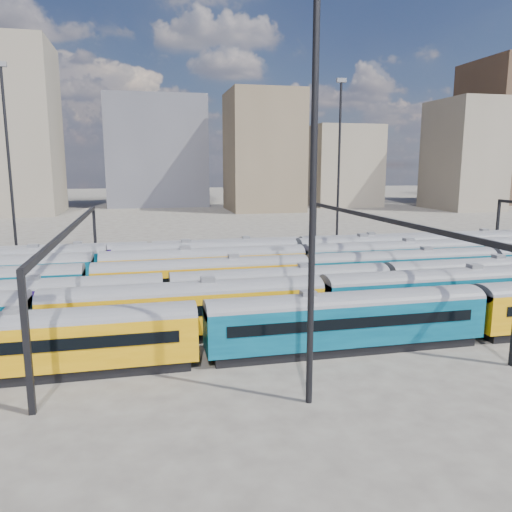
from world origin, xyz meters
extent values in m
plane|color=#443F39|center=(0.00, 0.00, 0.00)|extent=(500.00, 500.00, 0.00)
cube|color=black|center=(-20.79, -15.00, 0.36)|extent=(19.37, 2.51, 0.71)
cube|color=#AD7406|center=(-20.79, -15.00, 2.19)|extent=(20.38, 2.96, 2.96)
cylinder|color=#4C4C51|center=(-20.79, -15.00, 3.67)|extent=(20.38, 2.96, 2.96)
cube|color=black|center=(-20.79, -16.50, 2.55)|extent=(17.94, 0.06, 0.76)
cube|color=black|center=(-20.79, -13.50, 2.55)|extent=(17.94, 0.06, 0.76)
cube|color=slate|center=(-20.79, -15.00, 4.46)|extent=(1.02, 0.92, 0.36)
cube|color=black|center=(0.20, -15.00, 0.36)|extent=(19.37, 2.51, 0.71)
cube|color=#05374C|center=(0.20, -15.00, 2.19)|extent=(20.38, 2.96, 2.96)
cylinder|color=#4C4C51|center=(0.20, -15.00, 3.67)|extent=(20.38, 2.96, 2.96)
cube|color=black|center=(0.20, -16.50, 2.55)|extent=(17.94, 0.06, 0.76)
cube|color=black|center=(0.20, -13.50, 2.55)|extent=(17.94, 0.06, 0.76)
cube|color=slate|center=(0.20, -15.00, 4.46)|extent=(1.02, 0.92, 0.36)
cube|color=black|center=(-10.82, -10.00, 0.37)|extent=(20.11, 2.61, 0.74)
cube|color=#AD7406|center=(-10.82, -10.00, 2.28)|extent=(21.17, 3.07, 3.07)
cylinder|color=#4C4C51|center=(-10.82, -10.00, 3.81)|extent=(21.17, 3.07, 3.07)
cube|color=black|center=(-10.82, -11.55, 2.64)|extent=(18.63, 0.06, 0.79)
cube|color=black|center=(-10.82, -8.45, 2.64)|extent=(18.63, 0.06, 0.79)
cube|color=slate|center=(-10.82, -10.00, 4.63)|extent=(1.06, 0.95, 0.37)
cube|color=black|center=(10.95, -10.00, 0.37)|extent=(20.11, 2.61, 0.74)
cube|color=#05374C|center=(10.95, -10.00, 2.28)|extent=(21.17, 3.07, 3.07)
cylinder|color=#4C4C51|center=(10.95, -10.00, 3.81)|extent=(21.17, 3.07, 3.07)
cube|color=black|center=(10.95, -11.55, 2.64)|extent=(18.63, 0.06, 0.79)
cube|color=black|center=(10.95, -8.45, 2.64)|extent=(18.63, 0.06, 0.79)
cube|color=slate|center=(10.95, -10.00, 4.63)|extent=(1.06, 0.95, 0.37)
cube|color=black|center=(-22.30, -5.00, 0.35)|extent=(18.80, 2.44, 0.69)
cube|color=#160739|center=(-22.30, -5.00, 2.13)|extent=(19.79, 2.87, 2.87)
cylinder|color=#4C4C51|center=(-22.30, -5.00, 3.56)|extent=(19.79, 2.87, 2.87)
cube|color=black|center=(-22.30, -6.45, 2.47)|extent=(17.42, 0.06, 0.74)
cube|color=black|center=(-22.30, -3.55, 2.47)|extent=(17.42, 0.06, 0.74)
cube|color=slate|center=(-22.30, -5.00, 4.33)|extent=(0.99, 0.89, 0.35)
cube|color=black|center=(-1.91, -5.00, 0.35)|extent=(18.80, 2.44, 0.69)
cube|color=#AD7406|center=(-1.91, -5.00, 2.13)|extent=(19.79, 2.87, 2.87)
cylinder|color=#4C4C51|center=(-1.91, -5.00, 3.56)|extent=(19.79, 2.87, 2.87)
cube|color=black|center=(-1.91, -6.45, 2.47)|extent=(17.42, 0.06, 0.74)
cube|color=black|center=(-1.91, -3.55, 2.47)|extent=(17.42, 0.06, 0.74)
cube|color=slate|center=(-1.91, -5.00, 4.33)|extent=(0.99, 0.89, 0.35)
cube|color=black|center=(18.48, -5.00, 0.35)|extent=(18.80, 2.44, 0.69)
cube|color=#05374C|center=(18.48, -5.00, 2.13)|extent=(19.79, 2.87, 2.87)
cylinder|color=#4C4C51|center=(18.48, -5.00, 3.56)|extent=(19.79, 2.87, 2.87)
cube|color=black|center=(18.48, -6.45, 2.47)|extent=(17.42, 0.06, 0.74)
cube|color=black|center=(18.48, -3.55, 2.47)|extent=(17.42, 0.06, 0.74)
cube|color=slate|center=(18.48, -5.00, 4.33)|extent=(0.99, 0.89, 0.35)
cube|color=black|center=(-8.38, 0.00, 0.36)|extent=(19.57, 2.54, 0.72)
cube|color=#AD7406|center=(-8.38, 0.00, 2.21)|extent=(20.60, 2.99, 2.99)
cylinder|color=#4C4C51|center=(-8.38, 0.00, 3.71)|extent=(20.60, 2.99, 2.99)
cube|color=black|center=(-8.38, -1.51, 2.57)|extent=(18.13, 0.06, 0.77)
cube|color=black|center=(-8.38, 1.51, 2.57)|extent=(18.13, 0.06, 0.77)
cube|color=slate|center=(-8.38, 0.00, 4.50)|extent=(1.03, 0.93, 0.36)
cube|color=black|center=(12.82, 0.00, 0.36)|extent=(19.57, 2.54, 0.72)
cube|color=#05374C|center=(12.82, 0.00, 2.21)|extent=(20.60, 2.99, 2.99)
cylinder|color=#4C4C51|center=(12.82, 0.00, 3.71)|extent=(20.60, 2.99, 2.99)
cube|color=black|center=(12.82, -1.51, 2.57)|extent=(18.13, 0.06, 0.77)
cube|color=black|center=(12.82, 1.51, 2.57)|extent=(18.13, 0.06, 0.77)
cube|color=slate|center=(12.82, 0.00, 4.50)|extent=(1.03, 0.93, 0.36)
cube|color=black|center=(-7.60, 5.00, 0.38)|extent=(20.42, 2.65, 0.75)
cube|color=#AD7406|center=(-7.60, 5.00, 2.31)|extent=(21.49, 3.12, 3.12)
cylinder|color=#4C4C51|center=(-7.60, 5.00, 3.87)|extent=(21.49, 3.12, 3.12)
cube|color=black|center=(-7.60, 3.42, 2.68)|extent=(18.91, 0.06, 0.81)
cube|color=black|center=(-7.60, 6.58, 2.68)|extent=(18.91, 0.06, 0.81)
cube|color=slate|center=(-7.60, 5.00, 4.70)|extent=(1.07, 0.97, 0.38)
cube|color=black|center=(14.49, 5.00, 0.38)|extent=(20.42, 2.65, 0.75)
cube|color=#05374C|center=(14.49, 5.00, 2.31)|extent=(21.49, 3.12, 3.12)
cylinder|color=#4C4C51|center=(14.49, 5.00, 3.87)|extent=(21.49, 3.12, 3.12)
cube|color=black|center=(14.49, 3.42, 2.68)|extent=(18.91, 0.06, 0.81)
cube|color=black|center=(14.49, 6.58, 2.68)|extent=(18.91, 0.06, 0.81)
cube|color=slate|center=(14.49, 5.00, 4.70)|extent=(1.07, 0.97, 0.38)
cube|color=black|center=(-28.56, 10.00, 0.37)|extent=(20.15, 2.61, 0.74)
cube|color=#05374C|center=(-28.56, 10.00, 2.28)|extent=(21.22, 3.08, 3.08)
cylinder|color=#4C4C51|center=(-28.56, 10.00, 3.82)|extent=(21.22, 3.08, 3.08)
cube|color=black|center=(-28.56, 8.44, 2.65)|extent=(18.67, 0.06, 0.80)
cube|color=black|center=(-28.56, 11.56, 2.65)|extent=(18.67, 0.06, 0.80)
cube|color=slate|center=(-28.56, 10.00, 4.64)|extent=(1.06, 0.95, 0.37)
cube|color=black|center=(-6.74, 10.00, 0.37)|extent=(20.15, 2.61, 0.74)
cube|color=#160739|center=(-6.74, 10.00, 2.28)|extent=(21.22, 3.08, 3.08)
cylinder|color=#4C4C51|center=(-6.74, 10.00, 3.82)|extent=(21.22, 3.08, 3.08)
cube|color=black|center=(-6.74, 8.44, 2.65)|extent=(18.67, 0.06, 0.80)
cube|color=black|center=(-6.74, 11.56, 2.65)|extent=(18.67, 0.06, 0.80)
cube|color=slate|center=(-6.74, 10.00, 4.64)|extent=(1.06, 0.95, 0.37)
cube|color=black|center=(15.07, 10.00, 0.37)|extent=(20.15, 2.61, 0.74)
cube|color=#05374C|center=(15.07, 10.00, 2.28)|extent=(21.22, 3.08, 3.08)
cylinder|color=#4C4C51|center=(15.07, 10.00, 3.82)|extent=(21.22, 3.08, 3.08)
cube|color=black|center=(15.07, 8.44, 2.65)|extent=(18.67, 0.06, 0.80)
cube|color=black|center=(15.07, 11.56, 2.65)|extent=(18.67, 0.06, 0.80)
cube|color=slate|center=(15.07, 10.00, 4.64)|extent=(1.06, 0.95, 0.37)
cube|color=black|center=(-22.81, 15.00, 0.33)|extent=(17.72, 2.30, 0.65)
cube|color=#160739|center=(-22.81, 15.00, 2.00)|extent=(18.65, 2.70, 2.70)
cylinder|color=#4C4C51|center=(-22.81, 15.00, 3.36)|extent=(18.65, 2.70, 2.70)
cube|color=black|center=(-22.81, 13.63, 2.33)|extent=(16.41, 0.06, 0.70)
cube|color=black|center=(-22.81, 16.37, 2.33)|extent=(16.41, 0.06, 0.70)
cube|color=slate|center=(-22.81, 15.00, 4.08)|extent=(0.93, 0.84, 0.33)
cube|color=black|center=(-3.56, 15.00, 0.33)|extent=(17.72, 2.30, 0.65)
cube|color=#05374C|center=(-3.56, 15.00, 2.00)|extent=(18.65, 2.70, 2.70)
cylinder|color=#4C4C51|center=(-3.56, 15.00, 3.36)|extent=(18.65, 2.70, 2.70)
cube|color=black|center=(-3.56, 13.63, 2.33)|extent=(16.41, 0.06, 0.70)
cube|color=black|center=(-3.56, 16.37, 2.33)|extent=(16.41, 0.06, 0.70)
cube|color=slate|center=(-3.56, 15.00, 4.08)|extent=(0.93, 0.84, 0.33)
cube|color=black|center=(15.69, 15.00, 0.33)|extent=(17.72, 2.30, 0.65)
cube|color=#AD7406|center=(15.69, 15.00, 2.00)|extent=(18.65, 2.70, 2.70)
cylinder|color=#4C4C51|center=(15.69, 15.00, 3.36)|extent=(18.65, 2.70, 2.70)
cube|color=black|center=(15.69, 13.63, 2.33)|extent=(16.41, 0.06, 0.70)
cube|color=black|center=(15.69, 16.37, 2.33)|extent=(16.41, 0.06, 0.70)
cube|color=slate|center=(15.69, 15.00, 4.08)|extent=(0.93, 0.84, 0.33)
cube|color=black|center=(34.94, 15.00, 0.33)|extent=(17.72, 2.30, 0.65)
cube|color=#05374C|center=(34.94, 15.00, 2.00)|extent=(18.65, 2.70, 2.70)
cylinder|color=#4C4C51|center=(34.94, 15.00, 3.36)|extent=(18.65, 2.70, 2.70)
cube|color=black|center=(34.94, 13.63, 2.33)|extent=(16.41, 0.06, 0.70)
cube|color=black|center=(34.94, 16.37, 2.33)|extent=(16.41, 0.06, 0.70)
cube|color=slate|center=(34.94, 15.00, 4.08)|extent=(0.93, 0.84, 0.33)
cube|color=black|center=(-20.00, -20.00, 4.00)|extent=(0.35, 0.35, 8.00)
cube|color=black|center=(-20.00, 20.00, 4.00)|extent=(0.35, 0.35, 8.00)
cube|color=black|center=(-20.00, 0.00, 7.80)|extent=(0.30, 40.00, 0.45)
cube|color=black|center=(10.00, 20.00, 4.00)|extent=(0.35, 0.35, 8.00)
cube|color=black|center=(10.00, 0.00, 7.80)|extent=(0.30, 40.00, 0.45)
cube|color=black|center=(40.00, 20.00, 4.00)|extent=(0.35, 0.35, 8.00)
cylinder|color=black|center=(-30.00, 22.00, 12.50)|extent=(0.36, 0.36, 25.00)
cube|color=slate|center=(-30.00, 22.00, 25.30)|extent=(1.40, 0.50, 0.60)
cylinder|color=black|center=(-5.00, -22.00, 12.50)|extent=(0.36, 0.36, 25.00)
cylinder|color=black|center=(15.00, 24.00, 12.50)|extent=(0.36, 0.36, 25.00)
cube|color=slate|center=(15.00, 24.00, 25.30)|extent=(1.40, 0.50, 0.60)
cube|color=#38383F|center=(-8.81, 123.01, 17.41)|extent=(31.45, 23.82, 34.83)
cube|color=brown|center=(20.99, 97.07, 16.99)|extent=(20.53, 21.40, 33.97)
cube|color=#665B4C|center=(50.05, 108.48, 12.82)|extent=(21.40, 20.66, 25.64)
cube|color=#665B4C|center=(80.21, 87.38, 16.07)|extent=(16.30, 22.06, 32.15)
cube|color=#332319|center=(108.76, 108.14, 24.11)|extent=(20.77, 27.95, 48.23)
camera|label=1|loc=(-13.71, -47.01, 13.25)|focal=35.00mm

